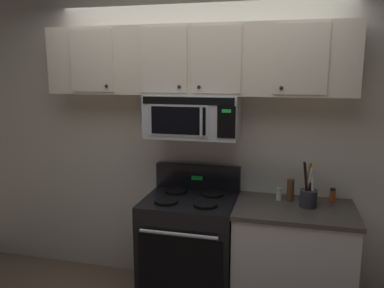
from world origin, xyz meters
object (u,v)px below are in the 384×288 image
object	(u,v)px
utensil_crock_charcoal	(309,194)
spice_jar	(333,195)
stove_range	(190,247)
pepper_mill	(290,190)
over_range_microwave	(193,116)
salt_shaker	(279,194)

from	to	relation	value
utensil_crock_charcoal	spice_jar	world-z (taller)	utensil_crock_charcoal
stove_range	pepper_mill	bearing A→B (deg)	10.59
over_range_microwave	utensil_crock_charcoal	distance (m)	1.10
stove_range	over_range_microwave	distance (m)	1.11
stove_range	over_range_microwave	xyz separation A→B (m)	(-0.00, 0.12, 1.11)
salt_shaker	pepper_mill	distance (m)	0.10
over_range_microwave	spice_jar	bearing A→B (deg)	4.73
spice_jar	stove_range	bearing A→B (deg)	-169.50
spice_jar	salt_shaker	bearing A→B (deg)	-171.38
utensil_crock_charcoal	salt_shaker	world-z (taller)	utensil_crock_charcoal
stove_range	spice_jar	distance (m)	1.25
salt_shaker	pepper_mill	size ratio (longest dim) A/B	0.54
stove_range	spice_jar	world-z (taller)	stove_range
over_range_microwave	salt_shaker	size ratio (longest dim) A/B	7.67
utensil_crock_charcoal	salt_shaker	xyz separation A→B (m)	(-0.22, 0.11, -0.05)
pepper_mill	over_range_microwave	bearing A→B (deg)	-177.60
utensil_crock_charcoal	pepper_mill	distance (m)	0.18
stove_range	salt_shaker	xyz separation A→B (m)	(0.71, 0.15, 0.48)
over_range_microwave	utensil_crock_charcoal	xyz separation A→B (m)	(0.94, -0.08, -0.57)
pepper_mill	spice_jar	distance (m)	0.34
over_range_microwave	spice_jar	world-z (taller)	over_range_microwave
stove_range	salt_shaker	bearing A→B (deg)	11.59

